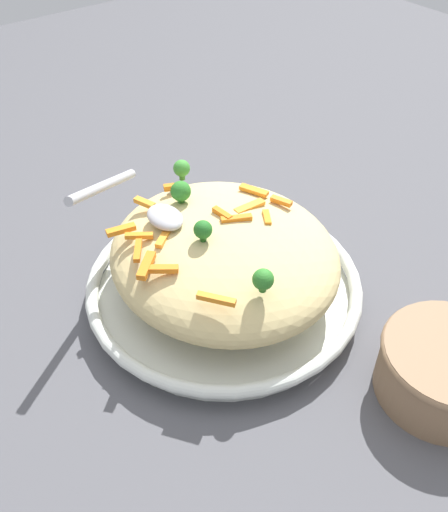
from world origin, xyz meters
TOP-DOWN VIEW (x-y plane):
  - ground_plane at (0.00, 0.00)m, footprint 2.40×2.40m
  - serving_bowl at (0.00, 0.00)m, footprint 0.37×0.37m
  - pasta_mound at (0.00, 0.00)m, footprint 0.31×0.29m
  - carrot_piece_0 at (-0.03, -0.11)m, footprint 0.03×0.03m
  - carrot_piece_1 at (-0.03, -0.07)m, footprint 0.02×0.03m
  - carrot_piece_2 at (-0.02, 0.01)m, footprint 0.03×0.01m
  - carrot_piece_3 at (0.09, -0.08)m, footprint 0.04×0.03m
  - carrot_piece_4 at (-0.11, -0.05)m, footprint 0.03×0.02m
  - carrot_piece_5 at (0.00, 0.02)m, footprint 0.02×0.04m
  - carrot_piece_6 at (-0.01, 0.05)m, footprint 0.01×0.04m
  - carrot_piece_7 at (-0.00, -0.11)m, footprint 0.04×0.04m
  - carrot_piece_8 at (-0.04, 0.08)m, footprint 0.04×0.03m
  - carrot_piece_9 at (-0.00, 0.09)m, footprint 0.03×0.02m
  - carrot_piece_10 at (-0.08, -0.10)m, footprint 0.02×0.04m
  - carrot_piece_11 at (0.02, 0.05)m, footprint 0.03×0.02m
  - carrot_piece_12 at (0.02, -0.10)m, footprint 0.03×0.03m
  - carrot_piece_13 at (-0.11, -0.00)m, footprint 0.02×0.03m
  - carrot_piece_14 at (-0.05, -0.09)m, footprint 0.03×0.03m
  - broccoli_floret_0 at (-0.08, -0.01)m, footprint 0.03×0.03m
  - broccoli_floret_1 at (-0.13, 0.02)m, footprint 0.02×0.02m
  - broccoli_floret_2 at (0.11, -0.03)m, footprint 0.02×0.02m
  - broccoli_floret_3 at (0.01, -0.04)m, footprint 0.02×0.02m
  - serving_spoon at (-0.08, -0.07)m, footprint 0.14×0.14m
  - companion_bowl at (0.27, 0.11)m, footprint 0.16×0.16m

SIDE VIEW (x-z plane):
  - ground_plane at x=0.00m, z-range 0.00..0.00m
  - serving_bowl at x=0.00m, z-range 0.00..0.04m
  - companion_bowl at x=0.27m, z-range 0.00..0.08m
  - pasta_mound at x=0.00m, z-range 0.03..0.13m
  - carrot_piece_8 at x=-0.04m, z-range 0.12..0.12m
  - carrot_piece_1 at x=-0.03m, z-range 0.12..0.12m
  - carrot_piece_0 at x=-0.03m, z-range 0.12..0.12m
  - carrot_piece_14 at x=-0.05m, z-range 0.12..0.12m
  - carrot_piece_9 at x=0.00m, z-range 0.12..0.12m
  - carrot_piece_4 at x=-0.11m, z-range 0.12..0.12m
  - carrot_piece_10 at x=-0.08m, z-range 0.12..0.12m
  - carrot_piece_3 at x=0.09m, z-range 0.12..0.12m
  - carrot_piece_12 at x=0.02m, z-range 0.12..0.12m
  - carrot_piece_7 at x=0.00m, z-range 0.12..0.13m
  - carrot_piece_13 at x=-0.11m, z-range 0.12..0.13m
  - carrot_piece_11 at x=0.02m, z-range 0.12..0.13m
  - carrot_piece_6 at x=-0.01m, z-range 0.12..0.13m
  - carrot_piece_5 at x=0.00m, z-range 0.12..0.13m
  - carrot_piece_2 at x=-0.02m, z-range 0.12..0.13m
  - broccoli_floret_2 at x=0.11m, z-range 0.12..0.15m
  - broccoli_floret_1 at x=-0.13m, z-range 0.12..0.15m
  - broccoli_floret_0 at x=-0.08m, z-range 0.12..0.15m
  - broccoli_floret_3 at x=0.01m, z-range 0.12..0.15m
  - serving_spoon at x=-0.08m, z-range 0.10..0.18m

